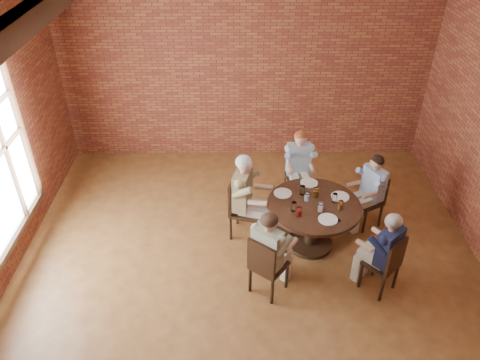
{
  "coord_description": "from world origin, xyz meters",
  "views": [
    {
      "loc": [
        -0.2,
        -4.34,
        4.68
      ],
      "look_at": [
        -0.13,
        1.0,
        1.05
      ],
      "focal_mm": 35.0,
      "sensor_mm": 36.0,
      "label": 1
    }
  ],
  "objects_px": {
    "diner_c": "(247,197)",
    "chair_d": "(266,265)",
    "diner_b": "(299,168)",
    "chair_a": "(372,197)",
    "chair_b": "(297,173)",
    "chair_e": "(387,263)",
    "dining_table": "(313,217)",
    "diner_a": "(370,192)",
    "smartphone": "(335,218)",
    "diner_e": "(383,253)",
    "chair_c": "(241,205)",
    "diner_d": "(270,253)"
  },
  "relations": [
    {
      "from": "chair_d",
      "to": "chair_e",
      "type": "bearing_deg",
      "value": -141.15
    },
    {
      "from": "chair_e",
      "to": "diner_e",
      "type": "bearing_deg",
      "value": -90.0
    },
    {
      "from": "diner_d",
      "to": "chair_e",
      "type": "bearing_deg",
      "value": -143.52
    },
    {
      "from": "chair_a",
      "to": "chair_b",
      "type": "height_order",
      "value": "chair_b"
    },
    {
      "from": "diner_a",
      "to": "dining_table",
      "type": "bearing_deg",
      "value": -90.0
    },
    {
      "from": "diner_a",
      "to": "diner_b",
      "type": "xyz_separation_m",
      "value": [
        -0.99,
        0.64,
        0.02
      ]
    },
    {
      "from": "diner_c",
      "to": "chair_e",
      "type": "height_order",
      "value": "diner_c"
    },
    {
      "from": "dining_table",
      "to": "chair_d",
      "type": "relative_size",
      "value": 1.44
    },
    {
      "from": "chair_c",
      "to": "chair_d",
      "type": "height_order",
      "value": "chair_c"
    },
    {
      "from": "diner_b",
      "to": "diner_d",
      "type": "xyz_separation_m",
      "value": [
        -0.6,
        -1.98,
        0.01
      ]
    },
    {
      "from": "chair_d",
      "to": "diner_d",
      "type": "distance_m",
      "value": 0.17
    },
    {
      "from": "chair_c",
      "to": "chair_e",
      "type": "bearing_deg",
      "value": -107.01
    },
    {
      "from": "chair_c",
      "to": "chair_a",
      "type": "bearing_deg",
      "value": -67.64
    },
    {
      "from": "diner_d",
      "to": "smartphone",
      "type": "xyz_separation_m",
      "value": [
        0.91,
        0.53,
        0.11
      ]
    },
    {
      "from": "chair_b",
      "to": "chair_e",
      "type": "distance_m",
      "value": 2.28
    },
    {
      "from": "chair_a",
      "to": "chair_b",
      "type": "distance_m",
      "value": 1.26
    },
    {
      "from": "diner_b",
      "to": "chair_e",
      "type": "bearing_deg",
      "value": -70.16
    },
    {
      "from": "diner_b",
      "to": "chair_d",
      "type": "bearing_deg",
      "value": -111.41
    },
    {
      "from": "diner_b",
      "to": "chair_d",
      "type": "relative_size",
      "value": 1.39
    },
    {
      "from": "diner_e",
      "to": "smartphone",
      "type": "height_order",
      "value": "diner_e"
    },
    {
      "from": "chair_e",
      "to": "diner_e",
      "type": "xyz_separation_m",
      "value": [
        -0.05,
        0.05,
        0.13
      ]
    },
    {
      "from": "diner_c",
      "to": "smartphone",
      "type": "bearing_deg",
      "value": -100.96
    },
    {
      "from": "diner_c",
      "to": "dining_table",
      "type": "bearing_deg",
      "value": -90.0
    },
    {
      "from": "dining_table",
      "to": "chair_a",
      "type": "xyz_separation_m",
      "value": [
        0.97,
        0.51,
        -0.05
      ]
    },
    {
      "from": "diner_a",
      "to": "smartphone",
      "type": "height_order",
      "value": "diner_a"
    },
    {
      "from": "dining_table",
      "to": "chair_d",
      "type": "bearing_deg",
      "value": -128.01
    },
    {
      "from": "dining_table",
      "to": "chair_c",
      "type": "xyz_separation_m",
      "value": [
        -1.02,
        0.29,
        -0.01
      ]
    },
    {
      "from": "chair_a",
      "to": "chair_e",
      "type": "distance_m",
      "value": 1.42
    },
    {
      "from": "dining_table",
      "to": "diner_c",
      "type": "distance_m",
      "value": 0.98
    },
    {
      "from": "dining_table",
      "to": "chair_b",
      "type": "height_order",
      "value": "chair_b"
    },
    {
      "from": "chair_b",
      "to": "diner_b",
      "type": "distance_m",
      "value": 0.16
    },
    {
      "from": "chair_a",
      "to": "diner_c",
      "type": "xyz_separation_m",
      "value": [
        -1.91,
        -0.24,
        0.2
      ]
    },
    {
      "from": "diner_a",
      "to": "chair_e",
      "type": "xyz_separation_m",
      "value": [
        -0.1,
        -1.38,
        -0.13
      ]
    },
    {
      "from": "chair_a",
      "to": "chair_d",
      "type": "relative_size",
      "value": 0.96
    },
    {
      "from": "chair_c",
      "to": "diner_d",
      "type": "distance_m",
      "value": 1.21
    },
    {
      "from": "dining_table",
      "to": "diner_a",
      "type": "relative_size",
      "value": 1.07
    },
    {
      "from": "chair_d",
      "to": "chair_b",
      "type": "bearing_deg",
      "value": -68.78
    },
    {
      "from": "dining_table",
      "to": "diner_b",
      "type": "bearing_deg",
      "value": 93.9
    },
    {
      "from": "diner_a",
      "to": "diner_c",
      "type": "xyz_separation_m",
      "value": [
        -1.85,
        -0.21,
        0.07
      ]
    },
    {
      "from": "chair_d",
      "to": "chair_c",
      "type": "bearing_deg",
      "value": -38.19
    },
    {
      "from": "diner_b",
      "to": "diner_e",
      "type": "distance_m",
      "value": 2.14
    },
    {
      "from": "dining_table",
      "to": "diner_d",
      "type": "xyz_separation_m",
      "value": [
        -0.67,
        -0.86,
        0.11
      ]
    },
    {
      "from": "diner_a",
      "to": "chair_b",
      "type": "relative_size",
      "value": 1.36
    },
    {
      "from": "diner_c",
      "to": "chair_d",
      "type": "xyz_separation_m",
      "value": [
        0.21,
        -1.19,
        -0.18
      ]
    },
    {
      "from": "dining_table",
      "to": "diner_e",
      "type": "height_order",
      "value": "diner_e"
    },
    {
      "from": "chair_c",
      "to": "diner_c",
      "type": "distance_m",
      "value": 0.19
    },
    {
      "from": "diner_a",
      "to": "smartphone",
      "type": "relative_size",
      "value": 8.04
    },
    {
      "from": "diner_c",
      "to": "smartphone",
      "type": "relative_size",
      "value": 8.95
    },
    {
      "from": "chair_e",
      "to": "smartphone",
      "type": "distance_m",
      "value": 0.86
    },
    {
      "from": "chair_a",
      "to": "chair_e",
      "type": "relative_size",
      "value": 0.99
    }
  ]
}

